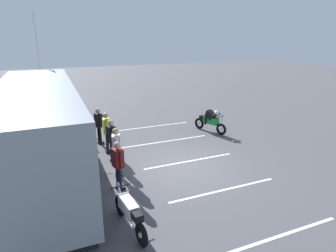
# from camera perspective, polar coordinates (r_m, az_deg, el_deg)

# --- Properties ---
(ground_plane) EXTENTS (80.00, 80.00, 0.00)m
(ground_plane) POSITION_cam_1_polar(r_m,az_deg,el_deg) (11.25, 3.13, -8.18)
(ground_plane) COLOR #4C4C51
(tour_bus) EXTENTS (10.19, 2.67, 3.25)m
(tour_bus) POSITION_cam_1_polar(r_m,az_deg,el_deg) (11.07, -24.05, -0.99)
(tour_bus) COLOR #8C939E
(tour_bus) RESTS_ON ground_plane
(spectator_far_left) EXTENTS (0.58, 0.37, 1.68)m
(spectator_far_left) POSITION_cam_1_polar(r_m,az_deg,el_deg) (9.42, -9.88, -7.03)
(spectator_far_left) COLOR black
(spectator_far_left) RESTS_ON ground_plane
(spectator_left) EXTENTS (0.58, 0.37, 1.81)m
(spectator_left) POSITION_cam_1_polar(r_m,az_deg,el_deg) (10.33, -10.19, -4.26)
(spectator_left) COLOR black
(spectator_left) RESTS_ON ground_plane
(spectator_centre) EXTENTS (0.58, 0.35, 1.77)m
(spectator_centre) POSITION_cam_1_polar(r_m,az_deg,el_deg) (11.49, -11.13, -2.22)
(spectator_centre) COLOR black
(spectator_centre) RESTS_ON ground_plane
(spectator_right) EXTENTS (0.58, 0.34, 1.80)m
(spectator_right) POSITION_cam_1_polar(r_m,az_deg,el_deg) (12.47, -12.08, -0.59)
(spectator_right) COLOR black
(spectator_right) RESTS_ON ground_plane
(spectator_far_right) EXTENTS (0.58, 0.37, 1.72)m
(spectator_far_right) POSITION_cam_1_polar(r_m,az_deg,el_deg) (13.62, -13.58, 0.58)
(spectator_far_right) COLOR black
(spectator_far_right) RESTS_ON ground_plane
(parked_motorcycle_silver) EXTENTS (2.05, 0.59, 0.99)m
(parked_motorcycle_silver) POSITION_cam_1_polar(r_m,az_deg,el_deg) (11.30, -14.80, -5.97)
(parked_motorcycle_silver) COLOR black
(parked_motorcycle_silver) RESTS_ON ground_plane
(parked_motorcycle_dark) EXTENTS (2.05, 0.58, 0.99)m
(parked_motorcycle_dark) POSITION_cam_1_polar(r_m,az_deg,el_deg) (14.26, -16.17, -1.15)
(parked_motorcycle_dark) COLOR black
(parked_motorcycle_dark) RESTS_ON ground_plane
(parked_motorcycle_blue) EXTENTS (2.05, 0.58, 0.99)m
(parked_motorcycle_blue) POSITION_cam_1_polar(r_m,az_deg,el_deg) (7.82, -7.58, -16.74)
(parked_motorcycle_blue) COLOR black
(parked_motorcycle_blue) RESTS_ON ground_plane
(stunt_motorcycle) EXTENTS (1.96, 0.94, 1.23)m
(stunt_motorcycle) POSITION_cam_1_polar(r_m,az_deg,el_deg) (15.24, 8.41, 1.07)
(stunt_motorcycle) COLOR black
(stunt_motorcycle) RESTS_ON ground_plane
(flagpole) EXTENTS (0.78, 0.36, 6.14)m
(flagpole) POSITION_cam_1_polar(r_m,az_deg,el_deg) (18.27, -24.01, 10.21)
(flagpole) COLOR silver
(flagpole) RESTS_ON ground_plane
(bay_line_a) EXTENTS (0.10, 3.89, 0.01)m
(bay_line_a) POSITION_cam_1_polar(r_m,az_deg,el_deg) (8.30, 21.15, -19.71)
(bay_line_a) COLOR white
(bay_line_a) RESTS_ON ground_plane
(bay_line_b) EXTENTS (0.10, 3.98, 0.01)m
(bay_line_b) POSITION_cam_1_polar(r_m,az_deg,el_deg) (9.88, 11.02, -12.34)
(bay_line_b) COLOR white
(bay_line_b) RESTS_ON ground_plane
(bay_line_c) EXTENTS (0.10, 3.90, 0.01)m
(bay_line_c) POSITION_cam_1_polar(r_m,az_deg,el_deg) (11.78, 4.27, -6.95)
(bay_line_c) COLOR white
(bay_line_c) RESTS_ON ground_plane
(bay_line_d) EXTENTS (0.10, 4.30, 0.01)m
(bay_line_d) POSITION_cam_1_polar(r_m,az_deg,el_deg) (13.87, -0.42, -3.05)
(bay_line_d) COLOR white
(bay_line_d) RESTS_ON ground_plane
(bay_line_e) EXTENTS (0.10, 4.68, 0.01)m
(bay_line_e) POSITION_cam_1_polar(r_m,az_deg,el_deg) (16.08, -3.84, -0.18)
(bay_line_e) COLOR white
(bay_line_e) RESTS_ON ground_plane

